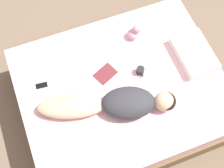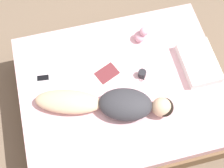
# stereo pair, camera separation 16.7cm
# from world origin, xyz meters

# --- Properties ---
(ground_plane) EXTENTS (12.00, 12.00, 0.00)m
(ground_plane) POSITION_xyz_m (0.00, 0.00, 0.00)
(ground_plane) COLOR #7A6651
(bed) EXTENTS (1.78, 2.21, 0.57)m
(bed) POSITION_xyz_m (0.00, 0.00, 0.28)
(bed) COLOR brown
(bed) RESTS_ON ground_plane
(person) EXTENTS (0.65, 1.39, 0.21)m
(person) POSITION_xyz_m (0.20, -0.17, 0.66)
(person) COLOR #DBB28E
(person) RESTS_ON bed
(open_magazine) EXTENTS (0.61, 0.51, 0.01)m
(open_magazine) POSITION_xyz_m (-0.29, -0.17, 0.57)
(open_magazine) COLOR silver
(open_magazine) RESTS_ON bed
(coffee_mug) EXTENTS (0.12, 0.08, 0.08)m
(coffee_mug) POSITION_xyz_m (-0.07, 0.23, 0.61)
(coffee_mug) COLOR #232328
(coffee_mug) RESTS_ON bed
(cell_phone) EXTENTS (0.09, 0.16, 0.01)m
(cell_phone) POSITION_xyz_m (-0.29, -0.80, 0.57)
(cell_phone) COLOR silver
(cell_phone) RESTS_ON bed
(plush_toy) EXTENTS (0.13, 0.15, 0.19)m
(plush_toy) POSITION_xyz_m (-0.52, 0.35, 0.65)
(plush_toy) COLOR #DB9EB2
(plush_toy) RESTS_ON bed
(pillow) EXTENTS (0.52, 0.35, 0.10)m
(pillow) POSITION_xyz_m (-0.05, 0.86, 0.62)
(pillow) COLOR white
(pillow) RESTS_ON bed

